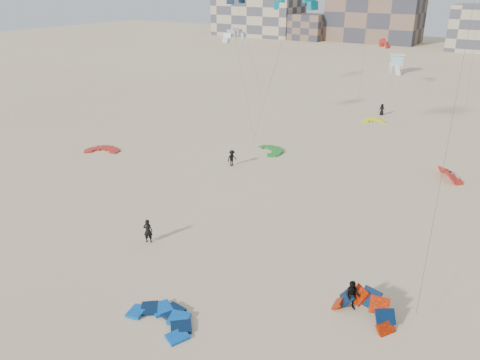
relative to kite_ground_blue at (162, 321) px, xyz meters
The scene contains 18 objects.
ground 4.44m from the kite_ground_blue, 134.68° to the left, with size 320.00×320.00×0.00m, color beige.
kite_ground_blue is the anchor object (origin of this frame).
kite_ground_orange 11.50m from the kite_ground_blue, 35.03° to the left, with size 3.67×2.96×2.28m, color #FF2B00, non-canonical shape.
kite_ground_red 30.95m from the kite_ground_blue, 144.00° to the left, with size 3.54×3.75×0.43m, color red, non-canonical shape.
kite_ground_green 29.79m from the kite_ground_blue, 107.42° to the left, with size 3.49×3.70×0.43m, color green, non-canonical shape.
kite_ground_red_far 32.32m from the kite_ground_blue, 72.70° to the left, with size 3.16×2.79×1.81m, color red, non-canonical shape.
kite_ground_yellow 46.70m from the kite_ground_blue, 93.59° to the left, with size 2.90×3.00×0.73m, color #F6FF0C, non-canonical shape.
kitesurfer_main 9.09m from the kite_ground_blue, 137.66° to the left, with size 0.68×0.44×1.85m, color black.
kitesurfer_b 11.01m from the kite_ground_blue, 38.67° to the left, with size 0.90×0.70×1.86m, color black.
kitesurfer_c 24.50m from the kite_ground_blue, 114.41° to the left, with size 1.11×0.64×1.71m, color black.
kitesurfer_e 50.75m from the kite_ground_blue, 93.63° to the left, with size 0.79×0.52×1.63m, color black.
kite_fly_teal_a 30.72m from the kite_ground_blue, 101.74° to the left, with size 7.75×4.45×16.42m.
kite_fly_grey 38.79m from the kite_ground_blue, 116.80° to the left, with size 6.06×4.40×11.71m.
kite_fly_red 67.02m from the kite_ground_blue, 97.24° to the left, with size 5.31×4.89×8.19m.
lifeguard_tower_far 86.26m from the kite_ground_blue, 97.39° to the left, with size 3.59×5.72×3.83m.
condo_west_a 152.07m from the kite_ground_blue, 118.77° to the left, with size 30.00×15.00×14.00m, color tan.
condo_west_b 141.38m from the kite_ground_blue, 103.58° to the left, with size 28.00×14.00×18.00m, color brown.
condo_fill_left 141.56m from the kite_ground_blue, 112.05° to the left, with size 12.00×10.00×8.00m, color brown.
Camera 1 is at (18.29, -18.57, 17.70)m, focal length 35.00 mm.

